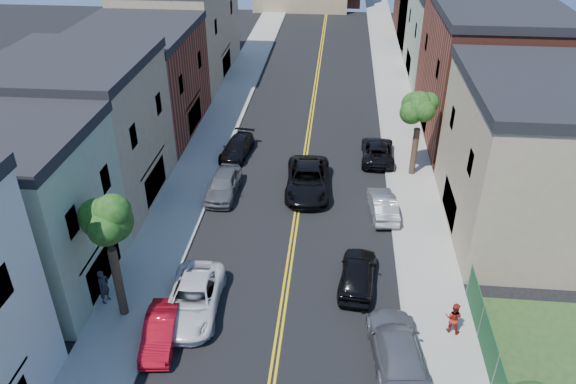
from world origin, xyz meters
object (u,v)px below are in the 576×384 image
(white_pickup, at_px, (193,299))
(grey_car_left, at_px, (224,184))
(black_car_left, at_px, (237,148))
(black_car_right, at_px, (358,273))
(pedestrian_right, at_px, (453,318))
(red_sedan, at_px, (161,331))
(silver_car_right, at_px, (383,205))
(grey_car_right, at_px, (397,348))
(pedestrian_left, at_px, (104,286))
(dark_car_right_far, at_px, (378,151))
(black_suv_lane, at_px, (308,180))

(white_pickup, distance_m, grey_car_left, 11.37)
(black_car_left, distance_m, black_car_right, 17.04)
(pedestrian_right, bearing_deg, red_sedan, 29.59)
(red_sedan, height_order, silver_car_right, silver_car_right)
(silver_car_right, bearing_deg, black_car_left, -40.23)
(white_pickup, height_order, grey_car_right, grey_car_right)
(black_car_left, relative_size, pedestrian_left, 2.41)
(white_pickup, bearing_deg, black_car_left, 90.36)
(white_pickup, distance_m, pedestrian_left, 4.66)
(black_car_right, distance_m, dark_car_right_far, 14.96)
(black_car_left, distance_m, black_suv_lane, 7.49)
(grey_car_left, xyz_separation_m, silver_car_right, (10.65, -1.44, -0.11))
(grey_car_right, relative_size, black_car_right, 1.19)
(dark_car_right_far, bearing_deg, red_sedan, 62.22)
(black_car_right, height_order, silver_car_right, black_car_right)
(grey_car_left, bearing_deg, black_suv_lane, 11.76)
(red_sedan, relative_size, pedestrian_right, 2.40)
(black_car_right, bearing_deg, dark_car_right_far, -90.75)
(red_sedan, height_order, grey_car_right, grey_car_right)
(dark_car_right_far, xyz_separation_m, pedestrian_right, (2.79, -17.99, 0.28))
(black_car_right, distance_m, black_suv_lane, 10.19)
(red_sedan, distance_m, dark_car_right_far, 22.70)
(pedestrian_right, bearing_deg, silver_car_right, -52.88)
(pedestrian_left, bearing_deg, dark_car_right_far, -23.25)
(grey_car_left, distance_m, silver_car_right, 10.75)
(black_car_right, bearing_deg, white_pickup, 24.32)
(pedestrian_left, bearing_deg, silver_car_right, -39.61)
(white_pickup, distance_m, silver_car_right, 14.05)
(red_sedan, relative_size, pedestrian_left, 2.11)
(grey_car_left, distance_m, pedestrian_left, 11.91)
(dark_car_right_far, bearing_deg, black_suv_lane, 47.45)
(grey_car_left, bearing_deg, pedestrian_left, -108.33)
(pedestrian_left, xyz_separation_m, pedestrian_right, (17.39, -0.47, -0.12))
(dark_car_right_far, height_order, pedestrian_right, pedestrian_right)
(black_car_left, relative_size, black_car_right, 1.00)
(black_car_left, height_order, pedestrian_left, pedestrian_left)
(white_pickup, relative_size, black_car_left, 1.20)
(black_car_left, relative_size, grey_car_right, 0.84)
(black_car_right, xyz_separation_m, pedestrian_right, (4.49, -3.13, 0.20))
(pedestrian_left, relative_size, pedestrian_right, 1.14)
(black_suv_lane, relative_size, pedestrian_right, 3.74)
(black_suv_lane, bearing_deg, silver_car_right, -28.78)
(pedestrian_right, bearing_deg, black_suv_lane, -36.70)
(black_car_right, bearing_deg, pedestrian_right, 150.93)
(white_pickup, bearing_deg, grey_car_right, -15.44)
(black_car_right, bearing_deg, pedestrian_left, 17.39)
(red_sedan, xyz_separation_m, pedestrian_right, (13.79, 1.86, 0.33))
(black_suv_lane, bearing_deg, black_car_left, 138.09)
(pedestrian_left, bearing_deg, pedestrian_right, -75.00)
(red_sedan, xyz_separation_m, silver_car_right, (11.00, 12.12, 0.04))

